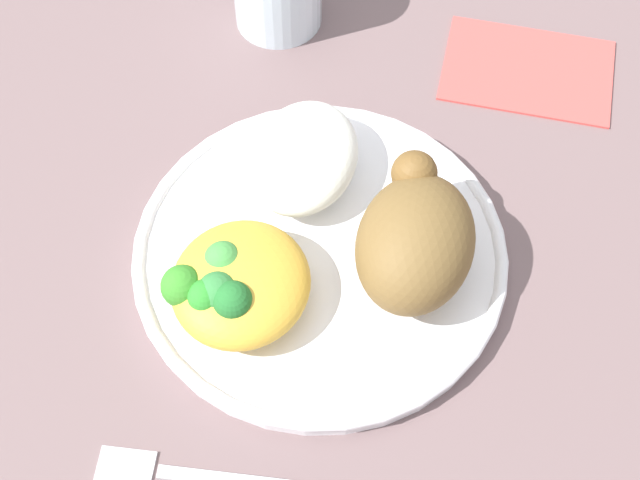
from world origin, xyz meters
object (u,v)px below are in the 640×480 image
object	(u,v)px
fork	(199,475)
napkin	(528,69)
plate	(320,254)
rice_pile	(303,157)
mac_cheese_with_broccoli	(234,284)
roasted_chicken	(416,238)

from	to	relation	value
fork	napkin	bearing A→B (deg)	-20.77
plate	fork	xyz separation A→B (m)	(-0.16, 0.03, -0.01)
rice_pile	mac_cheese_with_broccoli	xyz separation A→B (m)	(-0.11, 0.01, -0.00)
rice_pile	mac_cheese_with_broccoli	world-z (taller)	mac_cheese_with_broccoli
rice_pile	napkin	world-z (taller)	rice_pile
plate	fork	bearing A→B (deg)	169.61
rice_pile	napkin	distance (m)	0.21
rice_pile	roasted_chicken	bearing A→B (deg)	-120.57
plate	fork	distance (m)	0.16
plate	rice_pile	distance (m)	0.07
napkin	mac_cheese_with_broccoli	bearing A→B (deg)	149.61
fork	rice_pile	bearing A→B (deg)	-0.70
plate	mac_cheese_with_broccoli	xyz separation A→B (m)	(-0.05, 0.04, 0.03)
napkin	roasted_chicken	bearing A→B (deg)	166.34
plate	napkin	distance (m)	0.24
plate	napkin	world-z (taller)	plate
rice_pile	fork	distance (m)	0.22
roasted_chicken	mac_cheese_with_broccoli	xyz separation A→B (m)	(-0.05, 0.10, -0.01)
roasted_chicken	rice_pile	size ratio (longest dim) A/B	1.10
roasted_chicken	fork	size ratio (longest dim) A/B	0.75
plate	napkin	bearing A→B (deg)	-27.94
mac_cheese_with_broccoli	roasted_chicken	bearing A→B (deg)	-62.09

